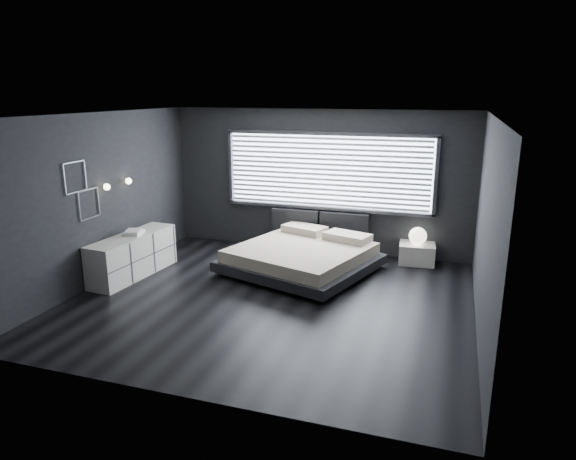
% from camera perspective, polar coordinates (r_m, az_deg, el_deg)
% --- Properties ---
extents(room, '(6.04, 6.00, 2.80)m').
position_cam_1_polar(room, '(7.59, -1.99, 2.04)').
color(room, black).
rests_on(room, ground).
extents(window, '(4.14, 0.09, 1.52)m').
position_cam_1_polar(window, '(10.03, 4.39, 6.46)').
color(window, white).
rests_on(window, ground).
extents(headboard, '(1.96, 0.16, 0.52)m').
position_cam_1_polar(headboard, '(10.22, 3.50, 0.69)').
color(headboard, black).
rests_on(headboard, ground).
extents(sconce_near, '(0.18, 0.11, 0.11)m').
position_cam_1_polar(sconce_near, '(8.98, -19.50, 4.54)').
color(sconce_near, silver).
rests_on(sconce_near, ground).
extents(sconce_far, '(0.18, 0.11, 0.11)m').
position_cam_1_polar(sconce_far, '(9.46, -17.31, 5.22)').
color(sconce_far, silver).
rests_on(sconce_far, ground).
extents(wall_art_upper, '(0.01, 0.48, 0.48)m').
position_cam_1_polar(wall_art_upper, '(8.54, -22.56, 5.44)').
color(wall_art_upper, '#47474C').
rests_on(wall_art_upper, ground).
extents(wall_art_lower, '(0.01, 0.48, 0.48)m').
position_cam_1_polar(wall_art_lower, '(8.81, -21.22, 2.72)').
color(wall_art_lower, '#47474C').
rests_on(wall_art_lower, ground).
extents(bed, '(2.88, 2.81, 0.60)m').
position_cam_1_polar(bed, '(9.16, 1.60, -2.92)').
color(bed, black).
rests_on(bed, ground).
extents(nightstand, '(0.69, 0.59, 0.38)m').
position_cam_1_polar(nightstand, '(9.90, 14.10, -2.53)').
color(nightstand, white).
rests_on(nightstand, ground).
extents(orb_lamp, '(0.33, 0.33, 0.33)m').
position_cam_1_polar(orb_lamp, '(9.76, 14.23, -0.64)').
color(orb_lamp, white).
rests_on(orb_lamp, nightstand).
extents(dresser, '(0.67, 1.86, 0.73)m').
position_cam_1_polar(dresser, '(9.31, -16.83, -2.72)').
color(dresser, white).
rests_on(dresser, ground).
extents(book_stack, '(0.36, 0.42, 0.08)m').
position_cam_1_polar(book_stack, '(9.27, -16.81, -0.23)').
color(book_stack, white).
rests_on(book_stack, dresser).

